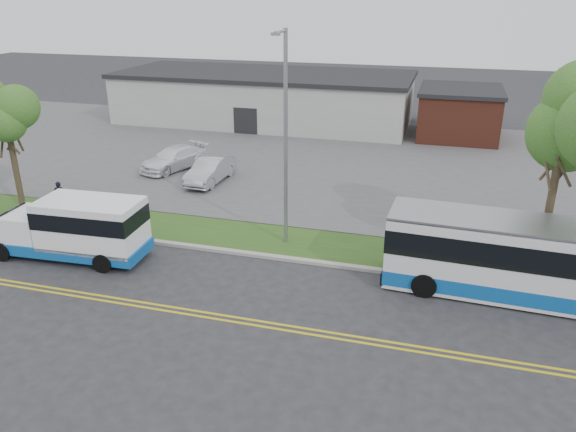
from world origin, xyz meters
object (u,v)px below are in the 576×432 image
(streetlight_near, at_px, (285,134))
(parked_car_a, at_px, (210,170))
(transit_bus, at_px, (536,261))
(tree_east, at_px, (565,127))
(tree_west, at_px, (5,114))
(parked_car_b, at_px, (174,158))
(shuttle_bus, at_px, (78,227))
(pedestrian, at_px, (60,196))

(streetlight_near, height_order, parked_car_a, streetlight_near)
(transit_bus, height_order, parked_car_a, transit_bus)
(tree_east, height_order, tree_west, tree_east)
(parked_car_b, bearing_deg, tree_east, -1.24)
(shuttle_bus, bearing_deg, parked_car_b, 95.22)
(transit_bus, bearing_deg, streetlight_near, 171.09)
(tree_east, xyz_separation_m, parked_car_b, (-21.19, 8.71, -5.39))
(tree_west, height_order, pedestrian, tree_west)
(streetlight_near, distance_m, parked_car_a, 10.83)
(tree_east, xyz_separation_m, tree_west, (-26.00, 0.20, -1.08))
(shuttle_bus, height_order, transit_bus, transit_bus)
(pedestrian, bearing_deg, shuttle_bus, 105.60)
(shuttle_bus, xyz_separation_m, parked_car_a, (1.45, 10.97, -0.62))
(parked_car_b, bearing_deg, transit_bus, -7.20)
(pedestrian, xyz_separation_m, parked_car_b, (2.49, 8.30, -0.07))
(tree_east, relative_size, tree_west, 1.21)
(tree_east, xyz_separation_m, parked_car_a, (-17.86, 6.87, -5.37))
(tree_west, bearing_deg, shuttle_bus, -32.73)
(transit_bus, height_order, pedestrian, transit_bus)
(tree_west, relative_size, parked_car_a, 1.54)
(parked_car_a, bearing_deg, streetlight_near, -43.68)
(pedestrian, height_order, parked_car_b, pedestrian)
(tree_east, bearing_deg, parked_car_b, 157.66)
(parked_car_a, bearing_deg, pedestrian, -129.52)
(tree_west, bearing_deg, transit_bus, -5.83)
(pedestrian, relative_size, parked_car_b, 0.32)
(tree_east, xyz_separation_m, pedestrian, (-23.68, 0.40, -5.32))
(tree_east, xyz_separation_m, shuttle_bus, (-19.31, -4.10, -4.75))
(tree_east, bearing_deg, tree_west, 179.56)
(tree_east, xyz_separation_m, transit_bus, (-0.56, -2.40, -4.64))
(tree_east, bearing_deg, transit_bus, -103.16)
(parked_car_a, bearing_deg, tree_east, -18.57)
(tree_east, distance_m, shuttle_bus, 20.30)
(tree_west, height_order, streetlight_near, streetlight_near)
(tree_east, relative_size, parked_car_b, 1.70)
(parked_car_a, relative_size, parked_car_b, 0.91)
(tree_east, bearing_deg, shuttle_bus, -168.01)
(tree_east, height_order, shuttle_bus, tree_east)
(streetlight_near, height_order, shuttle_bus, streetlight_near)
(tree_west, height_order, shuttle_bus, tree_west)
(pedestrian, relative_size, parked_car_a, 0.35)
(streetlight_near, relative_size, parked_car_a, 2.12)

